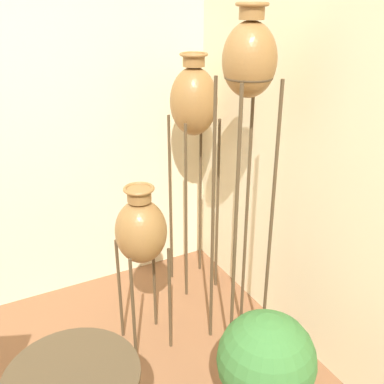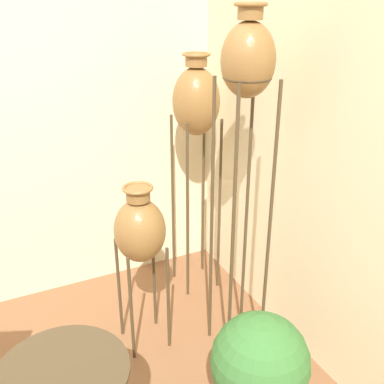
{
  "view_description": "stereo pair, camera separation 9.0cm",
  "coord_description": "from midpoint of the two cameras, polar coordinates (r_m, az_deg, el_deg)",
  "views": [
    {
      "loc": [
        0.01,
        -1.3,
        2.05
      ],
      "look_at": [
        1.18,
        0.92,
        0.95
      ],
      "focal_mm": 42.0,
      "sensor_mm": 36.0,
      "label": 1
    },
    {
      "loc": [
        0.09,
        -1.34,
        2.05
      ],
      "look_at": [
        1.18,
        0.92,
        0.95
      ],
      "focal_mm": 42.0,
      "sensor_mm": 36.0,
      "label": 2
    }
  ],
  "objects": [
    {
      "name": "vase_stand_tall",
      "position": [
        2.32,
        8.19,
        14.58
      ],
      "size": [
        0.27,
        0.27,
        2.02
      ],
      "color": "#473823",
      "rests_on": "ground_plane"
    },
    {
      "name": "vase_stand_medium",
      "position": [
        3.02,
        1.4,
        10.98
      ],
      "size": [
        0.32,
        0.32,
        1.72
      ],
      "color": "#473823",
      "rests_on": "ground_plane"
    },
    {
      "name": "vase_stand_short",
      "position": [
        2.62,
        -5.65,
        -4.95
      ],
      "size": [
        0.3,
        0.3,
        1.08
      ],
      "color": "#473823",
      "rests_on": "ground_plane"
    },
    {
      "name": "potted_plant",
      "position": [
        2.36,
        9.67,
        -21.88
      ],
      "size": [
        0.48,
        0.48,
        0.7
      ],
      "color": "olive",
      "rests_on": "ground_plane"
    }
  ]
}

